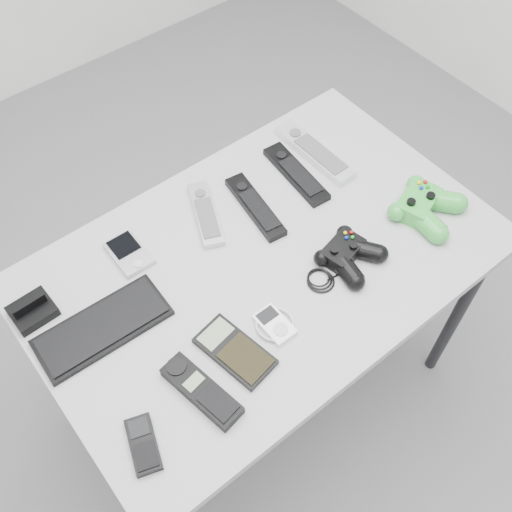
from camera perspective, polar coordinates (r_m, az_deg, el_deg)
floor at (r=1.98m, az=-2.17°, el=-11.91°), size 3.50×3.50×0.00m
desk at (r=1.41m, az=0.70°, el=-1.71°), size 1.05×0.68×0.71m
pda_keyboard at (r=1.29m, az=-14.41°, el=-6.55°), size 0.28×0.13×0.02m
dock_bracket at (r=1.34m, az=-20.65°, el=-4.66°), size 0.09×0.08×0.05m
pda at (r=1.38m, az=-12.00°, el=0.28°), size 0.07×0.11×0.02m
remote_silver_a at (r=1.43m, az=-4.82°, el=4.05°), size 0.12×0.20×0.02m
remote_black_a at (r=1.44m, az=-0.08°, el=4.78°), size 0.08×0.22×0.02m
remote_black_b at (r=1.51m, az=3.84°, el=7.86°), size 0.07×0.22×0.02m
remote_silver_b at (r=1.57m, az=5.57°, el=9.88°), size 0.06×0.25×0.03m
mobile_phone at (r=1.18m, az=-10.70°, el=-17.21°), size 0.08×0.12×0.02m
cordless_handset at (r=1.19m, az=-5.21°, el=-12.65°), size 0.08×0.18×0.03m
calculator at (r=1.23m, az=-2.03°, el=-9.02°), size 0.11×0.18×0.02m
mp3_player at (r=1.26m, az=1.79°, el=-6.52°), size 0.08×0.09×0.02m
controller_black at (r=1.35m, az=8.75°, el=0.25°), size 0.26×0.19×0.05m
controller_green at (r=1.47m, az=15.73°, el=4.71°), size 0.20×0.21×0.05m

